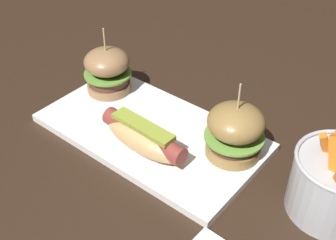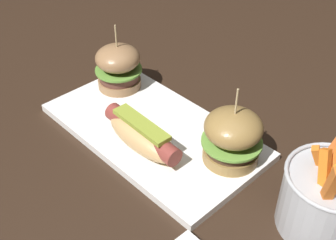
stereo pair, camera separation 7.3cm
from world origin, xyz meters
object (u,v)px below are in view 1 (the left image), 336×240
object	(u,v)px
fries_bucket	(336,184)
platter_main	(151,132)
slider_left	(107,70)
hot_dog	(143,137)
slider_right	(235,131)

from	to	relation	value
fries_bucket	platter_main	bearing A→B (deg)	-173.12
slider_left	fries_bucket	size ratio (longest dim) A/B	0.89
platter_main	hot_dog	distance (m)	0.06
platter_main	slider_left	xyz separation A→B (m)	(-0.15, 0.04, 0.05)
slider_left	fries_bucket	world-z (taller)	fries_bucket
hot_dog	fries_bucket	size ratio (longest dim) A/B	1.11
fries_bucket	hot_dog	bearing A→B (deg)	-163.78
hot_dog	fries_bucket	bearing A→B (deg)	16.22
slider_left	fries_bucket	distance (m)	0.46
slider_left	slider_right	bearing A→B (deg)	-0.82
slider_right	fries_bucket	bearing A→B (deg)	-0.15
hot_dog	slider_right	world-z (taller)	slider_right
hot_dog	platter_main	bearing A→B (deg)	118.36
platter_main	hot_dog	bearing A→B (deg)	-61.64
slider_right	fries_bucket	world-z (taller)	same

